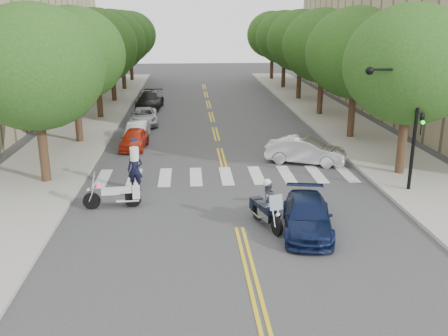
{
  "coord_description": "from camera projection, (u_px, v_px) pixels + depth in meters",
  "views": [
    {
      "loc": [
        -1.86,
        -17.54,
        7.79
      ],
      "look_at": [
        -0.33,
        3.65,
        1.3
      ],
      "focal_mm": 40.0,
      "sensor_mm": 36.0,
      "label": 1
    }
  ],
  "objects": [
    {
      "name": "officer_standing",
      "position": [
        135.0,
        170.0,
        23.05
      ],
      "size": [
        0.79,
        0.59,
        1.98
      ],
      "primitive_type": "imported",
      "rotation": [
        0.0,
        0.0,
        -0.18
      ],
      "color": "black",
      "rests_on": "ground"
    },
    {
      "name": "tree_r_2",
      "position": [
        323.0,
        46.0,
        39.11
      ],
      "size": [
        6.4,
        6.4,
        8.45
      ],
      "color": "#382316",
      "rests_on": "ground"
    },
    {
      "name": "tree_r_1",
      "position": [
        356.0,
        53.0,
        31.48
      ],
      "size": [
        6.4,
        6.4,
        8.45
      ],
      "color": "#382316",
      "rests_on": "ground"
    },
    {
      "name": "ground",
      "position": [
        239.0,
        228.0,
        19.14
      ],
      "size": [
        140.0,
        140.0,
        0.0
      ],
      "primitive_type": "plane",
      "color": "#38383A",
      "rests_on": "ground"
    },
    {
      "name": "parked_car_e",
      "position": [
        146.0,
        96.0,
        46.69
      ],
      "size": [
        1.81,
        3.79,
        1.25
      ],
      "primitive_type": "imported",
      "rotation": [
        0.0,
        0.0,
        0.09
      ],
      "color": "#9E9EA3",
      "rests_on": "ground"
    },
    {
      "name": "convertible",
      "position": [
        306.0,
        151.0,
        27.35
      ],
      "size": [
        4.59,
        3.03,
        1.43
      ],
      "primitive_type": "imported",
      "rotation": [
        0.0,
        0.0,
        1.19
      ],
      "color": "silver",
      "rests_on": "ground"
    },
    {
      "name": "tree_r_3",
      "position": [
        301.0,
        41.0,
        46.74
      ],
      "size": [
        6.4,
        6.4,
        8.45
      ],
      "color": "#382316",
      "rests_on": "ground"
    },
    {
      "name": "tree_l_4",
      "position": [
        122.0,
        38.0,
        53.16
      ],
      "size": [
        6.4,
        6.4,
        8.45
      ],
      "color": "#382316",
      "rests_on": "ground"
    },
    {
      "name": "sedan_blue",
      "position": [
        307.0,
        216.0,
        18.65
      ],
      "size": [
        2.47,
        4.56,
        1.26
      ],
      "primitive_type": "imported",
      "rotation": [
        0.0,
        0.0,
        -0.17
      ],
      "color": "#0E193B",
      "rests_on": "ground"
    },
    {
      "name": "sidewalk_left",
      "position": [
        92.0,
        118.0,
        39.45
      ],
      "size": [
        5.0,
        60.0,
        0.15
      ],
      "primitive_type": "cube",
      "color": "#9E9991",
      "rests_on": "ground"
    },
    {
      "name": "tree_l_3",
      "position": [
        111.0,
        42.0,
        45.53
      ],
      "size": [
        6.4,
        6.4,
        8.45
      ],
      "color": "#382316",
      "rests_on": "ground"
    },
    {
      "name": "tree_l_2",
      "position": [
        96.0,
        47.0,
        37.89
      ],
      "size": [
        6.4,
        6.4,
        8.45
      ],
      "color": "#382316",
      "rests_on": "ground"
    },
    {
      "name": "tree_r_4",
      "position": [
        285.0,
        37.0,
        54.37
      ],
      "size": [
        6.4,
        6.4,
        8.45
      ],
      "color": "#382316",
      "rests_on": "ground"
    },
    {
      "name": "parked_car_b",
      "position": [
        137.0,
        131.0,
        32.44
      ],
      "size": [
        1.4,
        3.7,
        1.2
      ],
      "primitive_type": "imported",
      "rotation": [
        0.0,
        0.0,
        -0.03
      ],
      "color": "silver",
      "rests_on": "ground"
    },
    {
      "name": "parked_car_d",
      "position": [
        150.0,
        100.0,
        43.77
      ],
      "size": [
        2.41,
        5.08,
        1.43
      ],
      "primitive_type": "imported",
      "rotation": [
        0.0,
        0.0,
        -0.08
      ],
      "color": "black",
      "rests_on": "ground"
    },
    {
      "name": "tree_r_5",
      "position": [
        273.0,
        35.0,
        62.0
      ],
      "size": [
        6.4,
        6.4,
        8.45
      ],
      "color": "#382316",
      "rests_on": "ground"
    },
    {
      "name": "tree_l_1",
      "position": [
        73.0,
        54.0,
        30.26
      ],
      "size": [
        6.4,
        6.4,
        8.45
      ],
      "color": "#382316",
      "rests_on": "ground"
    },
    {
      "name": "traffic_signal_pole",
      "position": [
        406.0,
        113.0,
        21.92
      ],
      "size": [
        2.82,
        0.42,
        6.0
      ],
      "color": "black",
      "rests_on": "ground"
    },
    {
      "name": "tree_l_5",
      "position": [
        130.0,
        35.0,
        60.79
      ],
      "size": [
        6.4,
        6.4,
        8.45
      ],
      "color": "#382316",
      "rests_on": "ground"
    },
    {
      "name": "sidewalk_right",
      "position": [
        328.0,
        114.0,
        40.76
      ],
      "size": [
        5.0,
        60.0,
        0.15
      ],
      "primitive_type": "cube",
      "color": "#9E9991",
      "rests_on": "ground"
    },
    {
      "name": "motorcycle_parked",
      "position": [
        117.0,
        195.0,
        21.03
      ],
      "size": [
        2.43,
        0.7,
        1.57
      ],
      "rotation": [
        0.0,
        0.0,
        1.67
      ],
      "color": "black",
      "rests_on": "ground"
    },
    {
      "name": "parked_car_a",
      "position": [
        134.0,
        139.0,
        30.45
      ],
      "size": [
        1.72,
        3.67,
        1.22
      ],
      "primitive_type": "imported",
      "rotation": [
        0.0,
        0.0,
        -0.08
      ],
      "color": "red",
      "rests_on": "ground"
    },
    {
      "name": "tree_r_0",
      "position": [
        410.0,
        65.0,
        23.85
      ],
      "size": [
        6.4,
        6.4,
        8.45
      ],
      "color": "#382316",
      "rests_on": "ground"
    },
    {
      "name": "tree_l_0",
      "position": [
        34.0,
        67.0,
        22.63
      ],
      "size": [
        6.4,
        6.4,
        8.45
      ],
      "color": "#382316",
      "rests_on": "ground"
    },
    {
      "name": "parked_car_c",
      "position": [
        144.0,
        116.0,
        37.2
      ],
      "size": [
        2.41,
        4.56,
        1.22
      ],
      "primitive_type": "imported",
      "rotation": [
        0.0,
        0.0,
        0.09
      ],
      "color": "#B2B6BA",
      "rests_on": "ground"
    },
    {
      "name": "motorcycle_police",
      "position": [
        266.0,
        205.0,
        19.09
      ],
      "size": [
        1.04,
        2.31,
        1.93
      ],
      "rotation": [
        0.0,
        0.0,
        3.45
      ],
      "color": "black",
      "rests_on": "ground"
    }
  ]
}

